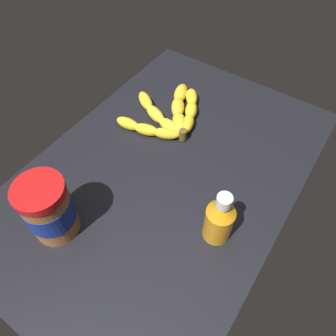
{
  "coord_description": "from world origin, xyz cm",
  "views": [
    {
      "loc": [
        36.81,
        26.06,
        60.06
      ],
      "look_at": [
        2.49,
        2.57,
        5.81
      ],
      "focal_mm": 34.12,
      "sensor_mm": 36.0,
      "label": 1
    }
  ],
  "objects": [
    {
      "name": "honey_bottle",
      "position": [
        7.18,
        17.65,
        5.96
      ],
      "size": [
        5.64,
        5.64,
        13.66
      ],
      "color": "orange",
      "rests_on": "ground_plane"
    },
    {
      "name": "peanut_butter_jar",
      "position": [
        24.3,
        -10.11,
        7.04
      ],
      "size": [
        9.56,
        9.56,
        14.15
      ],
      "color": "#9E602D",
      "rests_on": "ground_plane"
    },
    {
      "name": "ground_plane",
      "position": [
        0.0,
        0.0,
        -1.86
      ],
      "size": [
        85.04,
        56.9,
        3.71
      ],
      "primitive_type": "cube",
      "color": "black"
    },
    {
      "name": "banana_bunch",
      "position": [
        -15.39,
        -9.04,
        1.6
      ],
      "size": [
        23.4,
        20.83,
        3.49
      ],
      "color": "yellow",
      "rests_on": "ground_plane"
    }
  ]
}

